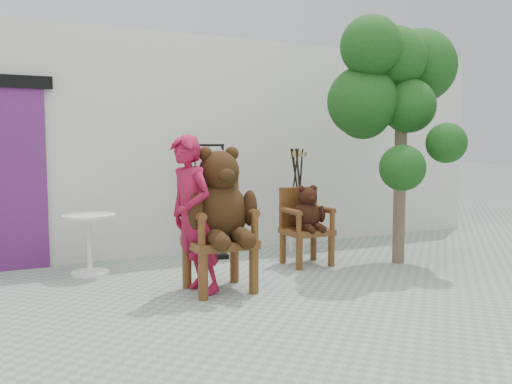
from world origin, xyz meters
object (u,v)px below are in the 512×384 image
(chair_small, at_px, (306,217))
(stool_bucket, at_px, (297,206))
(chair_big, at_px, (219,211))
(cafe_table, at_px, (89,237))
(person, at_px, (194,216))
(tree, at_px, (393,84))
(display_stand, at_px, (210,214))

(chair_small, xyz_separation_m, stool_bucket, (0.32, 0.76, 0.05))
(stool_bucket, bearing_deg, chair_small, -112.67)
(chair_big, distance_m, chair_small, 1.60)
(chair_big, height_order, stool_bucket, chair_big)
(cafe_table, bearing_deg, chair_small, -14.46)
(person, distance_m, stool_bucket, 2.49)
(chair_big, distance_m, stool_bucket, 2.27)
(chair_small, xyz_separation_m, tree, (1.07, -0.32, 1.68))
(cafe_table, bearing_deg, stool_bucket, 2.18)
(chair_small, relative_size, person, 0.63)
(stool_bucket, bearing_deg, tree, -55.29)
(display_stand, xyz_separation_m, tree, (2.02, -1.22, 1.69))
(person, distance_m, display_stand, 1.76)
(cafe_table, relative_size, stool_bucket, 0.48)
(chair_big, xyz_separation_m, tree, (2.51, 0.33, 1.44))
(display_stand, bearing_deg, chair_small, -32.50)
(tree, bearing_deg, chair_big, -172.43)
(person, bearing_deg, stool_bucket, 108.54)
(person, bearing_deg, chair_small, 94.65)
(display_stand, height_order, stool_bucket, display_stand)
(stool_bucket, bearing_deg, chair_big, -141.08)
(person, xyz_separation_m, tree, (2.79, 0.34, 1.47))
(chair_small, distance_m, cafe_table, 2.63)
(cafe_table, xyz_separation_m, display_stand, (1.59, 0.24, 0.14))
(cafe_table, height_order, tree, tree)
(cafe_table, height_order, stool_bucket, stool_bucket)
(person, xyz_separation_m, stool_bucket, (2.03, 1.43, -0.16))
(chair_big, xyz_separation_m, person, (-0.27, -0.01, -0.03))
(display_stand, height_order, tree, tree)
(chair_small, relative_size, display_stand, 0.67)
(person, height_order, tree, tree)
(stool_bucket, bearing_deg, person, -144.90)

